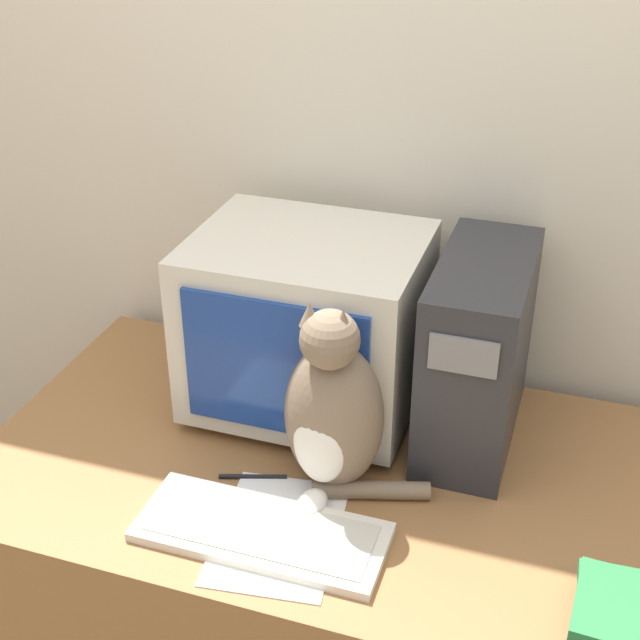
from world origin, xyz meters
TOP-DOWN VIEW (x-y plane):
  - wall_back at (0.00, 0.84)m, footprint 7.00×0.05m
  - desk at (0.00, 0.39)m, footprint 1.41×0.78m
  - crt_monitor at (-0.13, 0.56)m, footprint 0.45×0.38m
  - computer_tower at (0.22, 0.58)m, footprint 0.17×0.39m
  - keyboard at (-0.07, 0.16)m, footprint 0.44×0.18m
  - cat at (0.00, 0.34)m, footprint 0.29×0.23m
  - book_stack at (0.53, 0.12)m, footprint 0.15×0.21m
  - pen at (-0.15, 0.30)m, footprint 0.13×0.05m
  - paper_sheet at (-0.05, 0.18)m, footprint 0.25×0.32m

SIDE VIEW (x-z plane):
  - desk at x=0.00m, z-range 0.00..0.77m
  - paper_sheet at x=-0.05m, z-range 0.77..0.77m
  - pen at x=-0.15m, z-range 0.77..0.77m
  - keyboard at x=-0.07m, z-range 0.77..0.79m
  - book_stack at x=0.53m, z-range 0.77..0.84m
  - cat at x=0.00m, z-range 0.73..1.13m
  - computer_tower at x=0.22m, z-range 0.77..1.15m
  - crt_monitor at x=-0.13m, z-range 0.77..1.16m
  - wall_back at x=0.00m, z-range 0.00..2.50m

